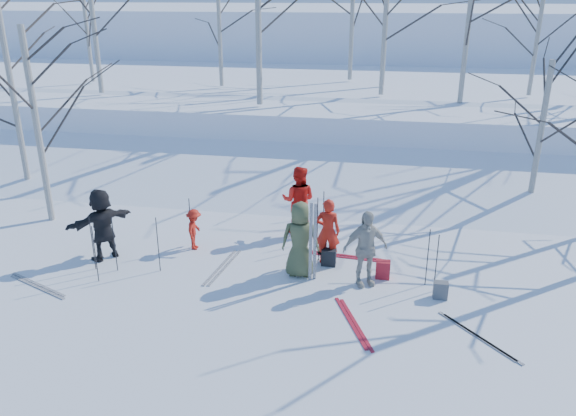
% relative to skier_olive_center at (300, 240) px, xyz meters
% --- Properties ---
extents(ground, '(120.00, 120.00, 0.00)m').
position_rel_skier_olive_center_xyz_m(ground, '(-0.43, -0.67, -0.88)').
color(ground, white).
rests_on(ground, ground).
extents(snow_ramp, '(70.00, 9.49, 4.12)m').
position_rel_skier_olive_center_xyz_m(snow_ramp, '(-0.43, 6.33, -0.73)').
color(snow_ramp, white).
rests_on(snow_ramp, ground).
extents(snow_plateau, '(70.00, 18.00, 2.20)m').
position_rel_skier_olive_center_xyz_m(snow_plateau, '(-0.43, 16.33, 0.12)').
color(snow_plateau, white).
rests_on(snow_plateau, ground).
extents(far_hill, '(90.00, 30.00, 6.00)m').
position_rel_skier_olive_center_xyz_m(far_hill, '(-0.43, 37.33, 1.12)').
color(far_hill, white).
rests_on(far_hill, ground).
extents(skier_olive_center, '(0.90, 0.61, 1.77)m').
position_rel_skier_olive_center_xyz_m(skier_olive_center, '(0.00, 0.00, 0.00)').
color(skier_olive_center, '#464F2F').
rests_on(skier_olive_center, ground).
extents(skier_red_north, '(0.59, 0.39, 1.62)m').
position_rel_skier_olive_center_xyz_m(skier_red_north, '(0.54, 0.75, -0.07)').
color(skier_red_north, red).
rests_on(skier_red_north, ground).
extents(skier_redor_behind, '(0.94, 0.74, 1.88)m').
position_rel_skier_olive_center_xyz_m(skier_redor_behind, '(-0.43, 2.33, 0.06)').
color(skier_redor_behind, red).
rests_on(skier_redor_behind, ground).
extents(skier_red_seated, '(0.44, 0.71, 1.05)m').
position_rel_skier_olive_center_xyz_m(skier_red_seated, '(-2.84, 0.92, -0.36)').
color(skier_red_seated, red).
rests_on(skier_red_seated, ground).
extents(skier_cream_east, '(1.10, 0.81, 1.74)m').
position_rel_skier_olive_center_xyz_m(skier_cream_east, '(1.46, -0.18, -0.01)').
color(skier_cream_east, beige).
rests_on(skier_cream_east, ground).
extents(skier_grey_west, '(1.40, 1.64, 1.78)m').
position_rel_skier_olive_center_xyz_m(skier_grey_west, '(-4.80, 0.00, 0.00)').
color(skier_grey_west, black).
rests_on(skier_grey_west, ground).
extents(dog, '(0.57, 0.56, 0.47)m').
position_rel_skier_olive_center_xyz_m(dog, '(0.48, 0.75, -0.65)').
color(dog, black).
rests_on(dog, ground).
extents(upright_ski_left, '(0.10, 0.16, 1.90)m').
position_rel_skier_olive_center_xyz_m(upright_ski_left, '(0.27, -0.26, 0.07)').
color(upright_ski_left, silver).
rests_on(upright_ski_left, ground).
extents(upright_ski_right, '(0.10, 0.23, 1.89)m').
position_rel_skier_olive_center_xyz_m(upright_ski_right, '(0.37, -0.24, 0.07)').
color(upright_ski_right, silver).
rests_on(upright_ski_right, ground).
extents(ski_pair_a, '(0.54, 1.94, 0.02)m').
position_rel_skier_olive_center_xyz_m(ski_pair_a, '(0.89, 1.13, -0.87)').
color(ski_pair_a, '#A41727').
rests_on(ski_pair_a, ground).
extents(ski_pair_b, '(2.08, 2.10, 0.02)m').
position_rel_skier_olive_center_xyz_m(ski_pair_b, '(3.72, -1.86, -0.87)').
color(ski_pair_b, silver).
rests_on(ski_pair_b, ground).
extents(ski_pair_c, '(0.64, 1.95, 0.02)m').
position_rel_skier_olive_center_xyz_m(ski_pair_c, '(-1.85, 0.01, -0.87)').
color(ski_pair_c, silver).
rests_on(ski_pair_c, ground).
extents(ski_pair_d, '(1.56, 2.04, 0.02)m').
position_rel_skier_olive_center_xyz_m(ski_pair_d, '(1.36, -1.82, -0.87)').
color(ski_pair_d, '#A41727').
rests_on(ski_pair_d, ground).
extents(ski_pair_e, '(1.57, 2.04, 0.02)m').
position_rel_skier_olive_center_xyz_m(ski_pair_e, '(-5.63, -1.60, -0.87)').
color(ski_pair_e, silver).
rests_on(ski_pair_e, ground).
extents(ski_pole_a, '(0.02, 0.02, 1.34)m').
position_rel_skier_olive_center_xyz_m(ski_pole_a, '(2.81, 0.03, -0.21)').
color(ski_pole_a, black).
rests_on(ski_pole_a, ground).
extents(ski_pole_b, '(0.02, 0.02, 1.34)m').
position_rel_skier_olive_center_xyz_m(ski_pole_b, '(2.98, -0.23, -0.21)').
color(ski_pole_b, black).
rests_on(ski_pole_b, ground).
extents(ski_pole_c, '(0.02, 0.02, 1.34)m').
position_rel_skier_olive_center_xyz_m(ski_pole_c, '(-3.23, -0.41, -0.21)').
color(ski_pole_c, black).
rests_on(ski_pole_c, ground).
extents(ski_pole_d, '(0.02, 0.02, 1.34)m').
position_rel_skier_olive_center_xyz_m(ski_pole_d, '(-2.93, 0.92, -0.21)').
color(ski_pole_d, black).
rests_on(ski_pole_d, ground).
extents(ski_pole_e, '(0.02, 0.02, 1.34)m').
position_rel_skier_olive_center_xyz_m(ski_pole_e, '(0.18, 1.56, -0.21)').
color(ski_pole_e, black).
rests_on(ski_pole_e, ground).
extents(ski_pole_f, '(0.02, 0.02, 1.34)m').
position_rel_skier_olive_center_xyz_m(ski_pole_f, '(-4.76, -0.60, -0.21)').
color(ski_pole_f, black).
rests_on(ski_pole_f, ground).
extents(ski_pole_g, '(0.02, 0.02, 1.34)m').
position_rel_skier_olive_center_xyz_m(ski_pole_g, '(0.27, 2.04, -0.21)').
color(ski_pole_g, black).
rests_on(ski_pole_g, ground).
extents(ski_pole_h, '(0.02, 0.02, 1.34)m').
position_rel_skier_olive_center_xyz_m(ski_pole_h, '(-4.22, -0.57, -0.21)').
color(ski_pole_h, black).
rests_on(ski_pole_h, ground).
extents(ski_pole_i, '(0.02, 0.02, 1.34)m').
position_rel_skier_olive_center_xyz_m(ski_pole_i, '(-4.40, -1.14, -0.21)').
color(ski_pole_i, black).
rests_on(ski_pole_i, ground).
extents(backpack_red, '(0.32, 0.22, 0.42)m').
position_rel_skier_olive_center_xyz_m(backpack_red, '(1.87, 0.19, -0.67)').
color(backpack_red, '#AC1A24').
rests_on(backpack_red, ground).
extents(backpack_grey, '(0.30, 0.20, 0.38)m').
position_rel_skier_olive_center_xyz_m(backpack_grey, '(3.10, -0.51, -0.69)').
color(backpack_grey, '#4F5256').
rests_on(backpack_grey, ground).
extents(backpack_dark, '(0.34, 0.24, 0.40)m').
position_rel_skier_olive_center_xyz_m(backpack_dark, '(0.59, 0.62, -0.68)').
color(backpack_dark, black).
rests_on(backpack_dark, ground).
extents(birch_plateau_a, '(3.69, 3.69, 4.41)m').
position_rel_skier_olive_center_xyz_m(birch_plateau_a, '(-11.94, 13.04, 3.52)').
color(birch_plateau_a, silver).
rests_on(birch_plateau_a, snow_plateau).
extents(birch_plateau_b, '(4.79, 4.79, 5.98)m').
position_rel_skier_olive_center_xyz_m(birch_plateau_b, '(1.36, 11.87, 4.31)').
color(birch_plateau_b, silver).
rests_on(birch_plateau_b, snow_plateau).
extents(birch_plateau_c, '(5.43, 5.43, 6.90)m').
position_rel_skier_olive_center_xyz_m(birch_plateau_c, '(1.32, 14.49, 4.77)').
color(birch_plateau_c, silver).
rests_on(birch_plateau_c, snow_plateau).
extents(birch_plateau_d, '(5.03, 5.03, 6.32)m').
position_rel_skier_olive_center_xyz_m(birch_plateau_d, '(-10.01, 10.20, 4.48)').
color(birch_plateau_d, silver).
rests_on(birch_plateau_d, snow_plateau).
extents(birch_plateau_f, '(5.53, 5.53, 7.04)m').
position_rel_skier_olive_center_xyz_m(birch_plateau_f, '(-3.00, 8.90, 4.84)').
color(birch_plateau_f, silver).
rests_on(birch_plateau_f, snow_plateau).
extents(birch_plateau_g, '(4.90, 4.90, 6.15)m').
position_rel_skier_olive_center_xyz_m(birch_plateau_g, '(-0.23, 15.83, 4.39)').
color(birch_plateau_g, silver).
rests_on(birch_plateau_g, snow_plateau).
extents(birch_plateau_h, '(3.76, 3.76, 4.51)m').
position_rel_skier_olive_center_xyz_m(birch_plateau_h, '(-5.66, 12.86, 3.57)').
color(birch_plateau_h, silver).
rests_on(birch_plateau_h, snow_plateau).
extents(birch_plateau_j, '(4.59, 4.59, 5.70)m').
position_rel_skier_olive_center_xyz_m(birch_plateau_j, '(4.33, 10.61, 4.17)').
color(birch_plateau_j, silver).
rests_on(birch_plateau_j, snow_plateau).
extents(birch_plateau_k, '(3.58, 3.58, 4.26)m').
position_rel_skier_olive_center_xyz_m(birch_plateau_k, '(7.23, 12.81, 3.45)').
color(birch_plateau_k, silver).
rests_on(birch_plateau_k, snow_plateau).
extents(birch_edge_a, '(4.33, 4.33, 5.33)m').
position_rel_skier_olive_center_xyz_m(birch_edge_a, '(-7.53, 2.02, 1.78)').
color(birch_edge_a, silver).
rests_on(birch_edge_a, ground).
extents(birch_edge_d, '(4.68, 4.68, 5.82)m').
position_rel_skier_olive_center_xyz_m(birch_edge_d, '(-9.89, 4.46, 2.03)').
color(birch_edge_d, silver).
rests_on(birch_edge_d, ground).
extents(birch_edge_e, '(3.66, 3.66, 4.37)m').
position_rel_skier_olive_center_xyz_m(birch_edge_e, '(6.04, 5.32, 1.30)').
color(birch_edge_e, silver).
rests_on(birch_edge_e, ground).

